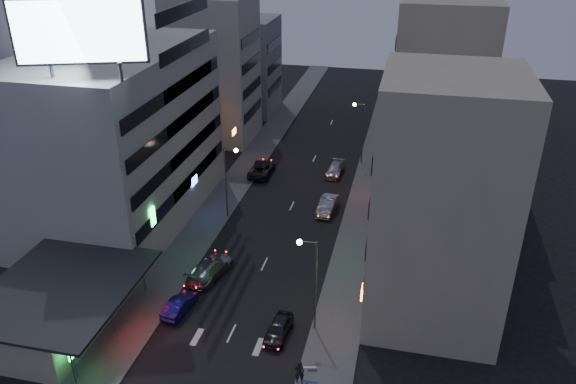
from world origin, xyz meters
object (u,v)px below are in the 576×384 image
(parked_car_left, at_px, (262,168))
(scooter_silver_b, at_px, (317,360))
(parked_car_right_mid, at_px, (327,205))
(road_car_silver, at_px, (210,268))
(scooter_blue, at_px, (319,376))
(parked_car_right_far, at_px, (335,170))
(road_car_blue, at_px, (180,305))
(scooter_black_b, at_px, (324,382))
(parked_car_right_near, at_px, (279,329))
(person, at_px, (299,372))

(parked_car_left, bearing_deg, scooter_silver_b, 110.84)
(parked_car_right_mid, height_order, road_car_silver, road_car_silver)
(parked_car_right_mid, bearing_deg, road_car_silver, -115.50)
(scooter_blue, bearing_deg, parked_car_right_far, 5.88)
(road_car_blue, bearing_deg, scooter_black_b, 163.32)
(road_car_blue, relative_size, scooter_silver_b, 2.14)
(road_car_silver, relative_size, scooter_silver_b, 2.99)
(scooter_blue, relative_size, scooter_silver_b, 0.94)
(parked_car_right_near, distance_m, scooter_black_b, 6.41)
(road_car_blue, bearing_deg, road_car_silver, -90.22)
(person, bearing_deg, parked_car_left, -82.97)
(scooter_blue, xyz_separation_m, scooter_silver_b, (-0.43, 1.49, 0.03))
(parked_car_right_mid, height_order, scooter_blue, parked_car_right_mid)
(parked_car_left, bearing_deg, parked_car_right_mid, 139.34)
(parked_car_right_near, xyz_separation_m, scooter_blue, (3.95, -4.21, -0.02))
(parked_car_right_near, height_order, scooter_black_b, parked_car_right_near)
(road_car_silver, xyz_separation_m, scooter_silver_b, (11.51, -9.25, -0.12))
(parked_car_left, xyz_separation_m, road_car_silver, (1.31, -22.49, 0.04))
(parked_car_left, relative_size, scooter_blue, 3.18)
(scooter_black_b, bearing_deg, road_car_blue, 75.37)
(road_car_silver, height_order, scooter_black_b, road_car_silver)
(person, distance_m, scooter_blue, 1.44)
(scooter_blue, xyz_separation_m, scooter_black_b, (0.41, -0.49, 0.04))
(scooter_black_b, bearing_deg, scooter_blue, 49.02)
(person, xyz_separation_m, scooter_black_b, (1.76, -0.21, -0.38))
(person, relative_size, scooter_black_b, 1.01)
(road_car_blue, bearing_deg, person, 160.94)
(scooter_black_b, bearing_deg, parked_car_right_far, 16.64)
(parked_car_left, bearing_deg, scooter_blue, 110.58)
(road_car_silver, height_order, scooter_blue, road_car_silver)
(person, height_order, scooter_blue, person)
(parked_car_right_near, xyz_separation_m, scooter_black_b, (4.36, -4.70, 0.02))
(road_car_silver, bearing_deg, scooter_silver_b, 153.49)
(parked_car_right_mid, relative_size, road_car_blue, 1.17)
(parked_car_right_near, relative_size, scooter_blue, 2.25)
(parked_car_right_near, bearing_deg, scooter_silver_b, -33.33)
(parked_car_left, height_order, scooter_black_b, parked_car_left)
(parked_car_left, height_order, parked_car_right_far, parked_car_left)
(parked_car_right_near, relative_size, scooter_silver_b, 2.11)
(parked_car_right_far, height_order, scooter_blue, parked_car_right_far)
(road_car_silver, relative_size, scooter_blue, 3.18)
(scooter_silver_b, bearing_deg, parked_car_right_near, 38.99)
(road_car_blue, xyz_separation_m, person, (11.30, -5.58, 0.41))
(road_car_blue, distance_m, person, 12.61)
(parked_car_right_far, relative_size, person, 2.41)
(scooter_black_b, xyz_separation_m, scooter_silver_b, (-0.84, 1.98, -0.00))
(parked_car_right_near, height_order, parked_car_right_mid, parked_car_right_mid)
(parked_car_right_near, height_order, parked_car_right_far, parked_car_right_near)
(person, xyz_separation_m, scooter_silver_b, (0.92, 1.77, -0.38))
(parked_car_right_near, distance_m, parked_car_right_far, 30.96)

